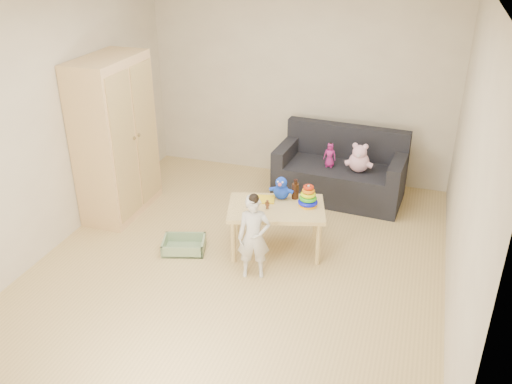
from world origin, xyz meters
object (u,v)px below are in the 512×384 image
(sofa, at_px, (339,182))
(toddler, at_px, (254,238))
(play_table, at_px, (276,228))
(wardrobe, at_px, (115,138))

(sofa, bearing_deg, toddler, -100.12)
(play_table, bearing_deg, wardrobe, 171.36)
(sofa, bearing_deg, play_table, -102.09)
(sofa, distance_m, play_table, 1.49)
(play_table, bearing_deg, sofa, 73.76)
(play_table, height_order, toddler, toddler)
(play_table, relative_size, toddler, 1.16)
(play_table, distance_m, toddler, 0.54)
(play_table, xyz_separation_m, toddler, (-0.08, -0.51, 0.17))
(sofa, xyz_separation_m, toddler, (-0.49, -1.94, 0.21))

